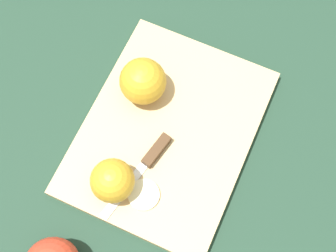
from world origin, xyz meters
name	(u,v)px	position (x,y,z in m)	size (l,w,h in m)	color
ground_plane	(168,134)	(0.00, 0.00, 0.00)	(4.00, 4.00, 0.00)	#1E3828
cutting_board	(168,132)	(0.00, 0.00, 0.01)	(0.41, 0.34, 0.02)	tan
apple_half_left	(143,81)	(-0.04, -0.08, 0.06)	(0.08, 0.08, 0.08)	gold
apple_half_right	(112,181)	(0.13, -0.02, 0.06)	(0.07, 0.07, 0.07)	gold
knife	(150,159)	(0.06, 0.01, 0.03)	(0.17, 0.02, 0.02)	silver
apple_slice	(144,195)	(0.12, 0.03, 0.02)	(0.05, 0.05, 0.01)	beige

